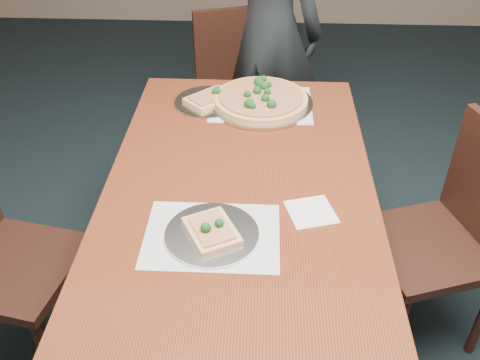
{
  "coord_description": "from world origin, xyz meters",
  "views": [
    {
      "loc": [
        -0.19,
        -0.94,
        1.83
      ],
      "look_at": [
        -0.26,
        0.5,
        0.75
      ],
      "focal_mm": 40.0,
      "sensor_mm": 36.0,
      "label": 1
    }
  ],
  "objects_px": {
    "chair_right": "(451,230)",
    "chair_far": "(239,88)",
    "pizza_pan": "(261,99)",
    "dining_table": "(240,201)",
    "diner": "(268,28)",
    "slice_plate_far": "(208,100)",
    "slice_plate_near": "(212,232)"
  },
  "relations": [
    {
      "from": "chair_right",
      "to": "chair_far",
      "type": "bearing_deg",
      "value": -160.4
    },
    {
      "from": "chair_right",
      "to": "pizza_pan",
      "type": "height_order",
      "value": "chair_right"
    },
    {
      "from": "dining_table",
      "to": "diner",
      "type": "height_order",
      "value": "diner"
    },
    {
      "from": "diner",
      "to": "pizza_pan",
      "type": "height_order",
      "value": "diner"
    },
    {
      "from": "dining_table",
      "to": "diner",
      "type": "distance_m",
      "value": 1.26
    },
    {
      "from": "diner",
      "to": "chair_right",
      "type": "bearing_deg",
      "value": 143.52
    },
    {
      "from": "dining_table",
      "to": "slice_plate_far",
      "type": "distance_m",
      "value": 0.56
    },
    {
      "from": "chair_right",
      "to": "pizza_pan",
      "type": "xyz_separation_m",
      "value": [
        -0.71,
        0.48,
        0.26
      ]
    },
    {
      "from": "pizza_pan",
      "to": "slice_plate_far",
      "type": "distance_m",
      "value": 0.22
    },
    {
      "from": "pizza_pan",
      "to": "slice_plate_far",
      "type": "relative_size",
      "value": 1.54
    },
    {
      "from": "dining_table",
      "to": "chair_right",
      "type": "xyz_separation_m",
      "value": [
        0.77,
        0.05,
        -0.14
      ]
    },
    {
      "from": "chair_far",
      "to": "diner",
      "type": "relative_size",
      "value": 0.57
    },
    {
      "from": "pizza_pan",
      "to": "slice_plate_near",
      "type": "relative_size",
      "value": 1.54
    },
    {
      "from": "diner",
      "to": "slice_plate_near",
      "type": "bearing_deg",
      "value": 108.15
    },
    {
      "from": "pizza_pan",
      "to": "slice_plate_near",
      "type": "xyz_separation_m",
      "value": [
        -0.13,
        -0.81,
        -0.01
      ]
    },
    {
      "from": "slice_plate_near",
      "to": "slice_plate_far",
      "type": "bearing_deg",
      "value": 96.21
    },
    {
      "from": "chair_far",
      "to": "slice_plate_near",
      "type": "relative_size",
      "value": 3.25
    },
    {
      "from": "pizza_pan",
      "to": "slice_plate_near",
      "type": "bearing_deg",
      "value": -99.18
    },
    {
      "from": "slice_plate_near",
      "to": "diner",
      "type": "bearing_deg",
      "value": 84.16
    },
    {
      "from": "chair_far",
      "to": "slice_plate_far",
      "type": "bearing_deg",
      "value": -116.81
    },
    {
      "from": "dining_table",
      "to": "slice_plate_far",
      "type": "xyz_separation_m",
      "value": [
        -0.16,
        0.53,
        0.1
      ]
    },
    {
      "from": "chair_far",
      "to": "slice_plate_near",
      "type": "bearing_deg",
      "value": -107.92
    },
    {
      "from": "pizza_pan",
      "to": "slice_plate_far",
      "type": "height_order",
      "value": "pizza_pan"
    },
    {
      "from": "dining_table",
      "to": "chair_right",
      "type": "relative_size",
      "value": 1.65
    },
    {
      "from": "chair_right",
      "to": "pizza_pan",
      "type": "distance_m",
      "value": 0.9
    },
    {
      "from": "chair_far",
      "to": "slice_plate_near",
      "type": "height_order",
      "value": "chair_far"
    },
    {
      "from": "slice_plate_near",
      "to": "chair_right",
      "type": "bearing_deg",
      "value": 21.21
    },
    {
      "from": "chair_far",
      "to": "diner",
      "type": "xyz_separation_m",
      "value": [
        0.15,
        0.13,
        0.28
      ]
    },
    {
      "from": "diner",
      "to": "slice_plate_near",
      "type": "distance_m",
      "value": 1.54
    },
    {
      "from": "chair_right",
      "to": "pizza_pan",
      "type": "bearing_deg",
      "value": -142.24
    },
    {
      "from": "diner",
      "to": "pizza_pan",
      "type": "distance_m",
      "value": 0.72
    },
    {
      "from": "slice_plate_near",
      "to": "slice_plate_far",
      "type": "xyz_separation_m",
      "value": [
        -0.09,
        0.81,
        -0.0
      ]
    }
  ]
}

